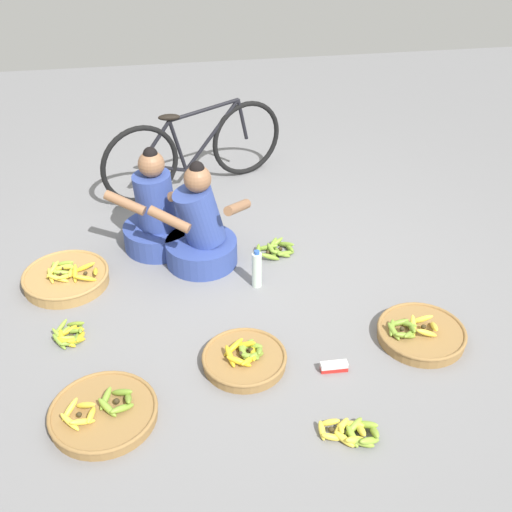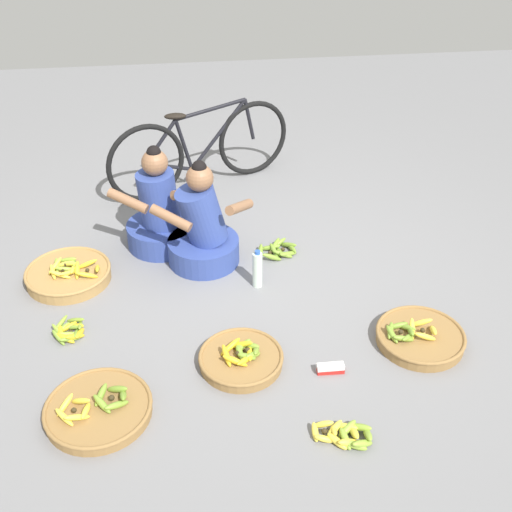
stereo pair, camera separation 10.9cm
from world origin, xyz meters
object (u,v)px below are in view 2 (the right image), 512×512
vendor_woman_front (203,231)px  packet_carton_stack (331,368)px  water_bottle (257,269)px  loose_bananas_back_center (278,250)px  banana_basket_near_bicycle (241,358)px  banana_basket_front_center (98,409)px  loose_bananas_front_right (69,331)px  banana_basket_near_vendor (420,337)px  vendor_woman_behind (160,215)px  bicycle_leaning (201,149)px  loose_bananas_mid_right (346,435)px  banana_basket_mid_left (68,274)px

vendor_woman_front → packet_carton_stack: (0.67, -1.25, -0.23)m
water_bottle → packet_carton_stack: water_bottle is taller
vendor_woman_front → loose_bananas_back_center: size_ratio=2.49×
banana_basket_near_bicycle → loose_bananas_back_center: 1.21m
banana_basket_front_center → loose_bananas_front_right: bearing=108.7°
banana_basket_near_vendor → loose_bananas_back_center: size_ratio=1.70×
loose_bananas_back_center → packet_carton_stack: 1.28m
vendor_woman_behind → banana_basket_near_vendor: vendor_woman_behind is taller
vendor_woman_front → bicycle_leaning: bearing=87.1°
loose_bananas_mid_right → packet_carton_stack: 0.49m
loose_bananas_mid_right → loose_bananas_front_right: loose_bananas_mid_right is taller
vendor_woman_front → water_bottle: size_ratio=2.78×
banana_basket_near_vendor → banana_basket_mid_left: size_ratio=0.92×
packet_carton_stack → water_bottle: bearing=109.5°
banana_basket_near_bicycle → loose_bananas_back_center: size_ratio=1.56×
banana_basket_near_vendor → loose_bananas_front_right: size_ratio=2.05×
vendor_woman_behind → loose_bananas_back_center: size_ratio=2.51×
banana_basket_near_vendor → loose_bananas_mid_right: (-0.63, -0.68, -0.02)m
banana_basket_mid_left → loose_bananas_back_center: (1.51, 0.15, -0.02)m
vendor_woman_front → banana_basket_near_vendor: vendor_woman_front is taller
vendor_woman_front → bicycle_leaning: size_ratio=0.51×
vendor_woman_behind → packet_carton_stack: bearing=-57.3°
vendor_woman_front → vendor_woman_behind: (-0.30, 0.26, 0.00)m
vendor_woman_front → loose_bananas_mid_right: (0.64, -1.74, -0.23)m
vendor_woman_behind → packet_carton_stack: (0.97, -1.51, -0.23)m
vendor_woman_behind → loose_bananas_mid_right: vendor_woman_behind is taller
loose_bananas_front_right → loose_bananas_back_center: bearing=27.0°
banana_basket_near_vendor → banana_basket_mid_left: banana_basket_mid_left is taller
banana_basket_mid_left → water_bottle: size_ratio=2.05×
vendor_woman_behind → water_bottle: bearing=-43.3°
banana_basket_near_bicycle → bicycle_leaning: bearing=92.4°
banana_basket_near_bicycle → vendor_woman_behind: bearing=108.4°
loose_bananas_front_right → loose_bananas_mid_right: bearing=-33.8°
vendor_woman_behind → water_bottle: 0.91m
banana_basket_near_vendor → packet_carton_stack: (-0.60, -0.19, -0.02)m
bicycle_leaning → packet_carton_stack: size_ratio=9.76×
vendor_woman_behind → banana_basket_near_bicycle: (0.46, -1.38, -0.22)m
loose_bananas_front_right → banana_basket_front_center: bearing=-71.3°
banana_basket_near_vendor → banana_basket_front_center: bearing=-170.0°
loose_bananas_front_right → packet_carton_stack: (1.56, -0.53, 0.00)m
vendor_woman_front → banana_basket_near_vendor: 1.67m
bicycle_leaning → banana_basket_front_center: bicycle_leaning is taller
loose_bananas_back_center → water_bottle: (-0.20, -0.38, 0.11)m
loose_bananas_front_right → water_bottle: 1.30m
vendor_woman_front → banana_basket_near_bicycle: 1.14m
bicycle_leaning → water_bottle: 1.57m
bicycle_leaning → water_bottle: bicycle_leaning is taller
banana_basket_front_center → loose_bananas_back_center: banana_basket_front_center is taller
vendor_woman_behind → bicycle_leaning: vendor_woman_behind is taller
bicycle_leaning → banana_basket_mid_left: 1.67m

